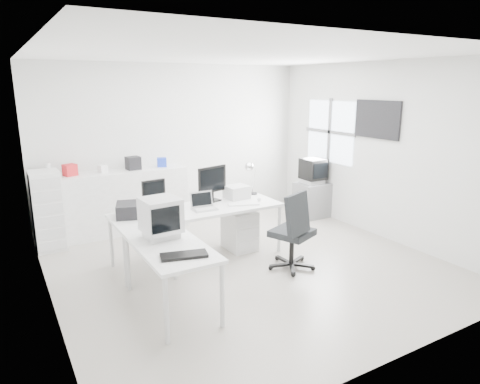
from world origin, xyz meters
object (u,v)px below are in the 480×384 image
inkjet_printer (136,209)px  laser_printer (237,192)px  lcd_monitor_small (154,195)px  main_desk (199,234)px  side_desk (171,276)px  filing_cabinet (48,210)px  sideboard (124,201)px  office_chair (292,229)px  crt_tv (313,171)px  laptop (204,202)px  drawer_pedestal (240,230)px  lcd_monitor_large (212,184)px  tv_cabinet (312,200)px  crt_monitor (161,219)px

inkjet_printer → laser_printer: (1.60, 0.12, 0.01)m
lcd_monitor_small → laser_printer: size_ratio=1.24×
main_desk → side_desk: bearing=-127.7°
laser_printer → filing_cabinet: size_ratio=0.28×
side_desk → sideboard: size_ratio=0.66×
office_chair → crt_tv: bearing=21.5°
office_chair → lcd_monitor_small: bearing=119.6°
laptop → laser_printer: (0.70, 0.32, -0.01)m
main_desk → drawer_pedestal: 0.71m
lcd_monitor_large → filing_cabinet: 2.52m
lcd_monitor_small → laser_printer: 1.31m
inkjet_printer → tv_cabinet: size_ratio=0.78×
crt_monitor → lcd_monitor_small: bearing=70.9°
office_chair → crt_tv: 2.46m
drawer_pedestal → crt_monitor: 1.91m
main_desk → side_desk: same height
side_desk → laser_printer: (1.60, 1.32, 0.47)m
side_desk → lcd_monitor_small: (0.30, 1.35, 0.59)m
lcd_monitor_large → crt_tv: lcd_monitor_large is taller
inkjet_printer → lcd_monitor_small: 0.36m
main_desk → crt_monitor: crt_monitor is taller
main_desk → tv_cabinet: size_ratio=3.71×
lcd_monitor_large → crt_monitor: 1.63m
lcd_monitor_large → laser_printer: lcd_monitor_large is taller
filing_cabinet → sideboard: bearing=9.6°
inkjet_printer → lcd_monitor_large: (1.20, 0.15, 0.18)m
main_desk → lcd_monitor_large: (0.35, 0.25, 0.64)m
lcd_monitor_large → office_chair: bearing=-76.9°
laptop → tv_cabinet: bearing=21.9°
main_desk → laptop: bearing=-63.4°
lcd_monitor_large → sideboard: size_ratio=0.25×
side_desk → crt_monitor: crt_monitor is taller
inkjet_printer → crt_monitor: size_ratio=1.17×
laptop → side_desk: bearing=-128.4°
lcd_monitor_small → sideboard: (-0.04, 1.46, -0.43)m
tv_cabinet → sideboard: (-3.30, 0.93, 0.20)m
side_desk → tv_cabinet: side_desk is taller
main_desk → filing_cabinet: 2.35m
crt_monitor → filing_cabinet: 2.57m
filing_cabinet → tv_cabinet: bearing=-9.2°
side_desk → tv_cabinet: size_ratio=2.16×
side_desk → laptop: laptop is taller
drawer_pedestal → tv_cabinet: (2.01, 0.73, 0.02)m
lcd_monitor_small → lcd_monitor_large: 0.90m
main_desk → office_chair: size_ratio=2.15×
laser_printer → filing_cabinet: 2.86m
lcd_monitor_large → tv_cabinet: (2.36, 0.53, -0.69)m
inkjet_printer → sideboard: (0.26, 1.61, -0.31)m
drawer_pedestal → laptop: laptop is taller
main_desk → inkjet_printer: bearing=173.3°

